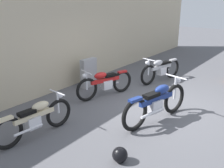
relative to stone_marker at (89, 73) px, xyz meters
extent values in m
plane|color=#56565B|center=(-0.22, -2.73, -0.48)|extent=(40.00, 40.00, 0.00)
cube|color=beige|center=(-0.22, 0.68, 1.02)|extent=(18.00, 0.30, 2.99)
cube|color=#9E9EA3|center=(0.00, 0.00, 0.00)|extent=(0.61, 0.23, 0.96)
sphere|color=black|center=(-2.80, -3.25, -0.33)|extent=(0.29, 0.29, 0.29)
torus|color=black|center=(1.33, -1.54, -0.12)|extent=(0.71, 0.25, 0.71)
torus|color=black|center=(2.61, -1.85, -0.12)|extent=(0.71, 0.25, 0.71)
cube|color=silver|center=(2.02, -1.70, -0.10)|extent=(0.35, 0.26, 0.27)
cube|color=#ADADB2|center=(1.97, -1.69, 0.05)|extent=(1.00, 0.33, 0.12)
ellipsoid|color=#ADADB2|center=(1.80, -1.65, 0.23)|extent=(0.46, 0.29, 0.20)
cube|color=black|center=(2.14, -1.73, 0.18)|extent=(0.42, 0.26, 0.08)
cube|color=#ADADB2|center=(2.61, -1.85, 0.21)|extent=(0.33, 0.19, 0.06)
cylinder|color=silver|center=(1.33, -1.54, 0.15)|extent=(0.05, 0.05, 0.54)
cylinder|color=silver|center=(1.33, -1.54, 0.42)|extent=(0.17, 0.56, 0.04)
sphere|color=silver|center=(1.26, -1.52, 0.32)|extent=(0.14, 0.14, 0.14)
cylinder|color=silver|center=(2.24, -1.64, -0.17)|extent=(0.68, 0.22, 0.06)
torus|color=black|center=(-2.53, -1.33, -0.14)|extent=(0.68, 0.14, 0.67)
torus|color=black|center=(-3.77, -1.22, -0.14)|extent=(0.68, 0.14, 0.67)
cube|color=silver|center=(-3.20, -1.27, -0.12)|extent=(0.31, 0.21, 0.26)
cube|color=beige|center=(-3.15, -1.27, 0.02)|extent=(0.95, 0.17, 0.11)
ellipsoid|color=beige|center=(-2.98, -1.29, 0.19)|extent=(0.42, 0.22, 0.18)
cube|color=black|center=(-3.31, -1.26, 0.14)|extent=(0.38, 0.20, 0.07)
cube|color=beige|center=(-3.77, -1.22, 0.17)|extent=(0.30, 0.13, 0.06)
cylinder|color=silver|center=(-2.53, -1.33, 0.11)|extent=(0.05, 0.05, 0.51)
cylinder|color=silver|center=(-2.53, -1.33, 0.37)|extent=(0.08, 0.54, 0.03)
sphere|color=silver|center=(-2.45, -1.33, 0.27)|extent=(0.13, 0.13, 0.13)
cylinder|color=silver|center=(-3.39, -1.37, -0.19)|extent=(0.65, 0.11, 0.06)
torus|color=black|center=(-0.23, -3.17, -0.09)|extent=(0.79, 0.26, 0.79)
torus|color=black|center=(-1.65, -2.85, -0.09)|extent=(0.79, 0.26, 0.79)
cube|color=silver|center=(-0.99, -3.00, -0.07)|extent=(0.38, 0.28, 0.30)
cube|color=navy|center=(-0.94, -3.01, 0.11)|extent=(1.10, 0.34, 0.13)
ellipsoid|color=navy|center=(-0.75, -3.05, 0.30)|extent=(0.51, 0.31, 0.22)
cube|color=black|center=(-1.13, -2.97, 0.25)|extent=(0.46, 0.28, 0.09)
cube|color=navy|center=(-1.65, -2.85, 0.28)|extent=(0.36, 0.20, 0.06)
cylinder|color=silver|center=(-0.23, -3.17, 0.21)|extent=(0.06, 0.06, 0.59)
cylinder|color=silver|center=(-0.23, -3.17, 0.50)|extent=(0.17, 0.62, 0.04)
sphere|color=silver|center=(-0.15, -3.19, 0.40)|extent=(0.15, 0.15, 0.15)
cylinder|color=silver|center=(-1.23, -3.08, -0.14)|extent=(0.75, 0.23, 0.06)
torus|color=black|center=(-1.00, -0.82, -0.13)|extent=(0.69, 0.29, 0.70)
torus|color=black|center=(0.24, -1.21, -0.13)|extent=(0.69, 0.29, 0.70)
cube|color=silver|center=(-0.34, -1.03, -0.11)|extent=(0.35, 0.27, 0.27)
cube|color=#B21919|center=(-0.38, -1.02, 0.04)|extent=(0.97, 0.39, 0.11)
ellipsoid|color=#B21919|center=(-0.55, -0.96, 0.22)|extent=(0.46, 0.31, 0.19)
cube|color=black|center=(-0.22, -1.07, 0.17)|extent=(0.42, 0.28, 0.08)
cube|color=#B21919|center=(0.24, -1.21, 0.20)|extent=(0.33, 0.20, 0.06)
cylinder|color=silver|center=(-1.00, -0.82, 0.13)|extent=(0.05, 0.05, 0.53)
cylinder|color=silver|center=(-1.00, -0.82, 0.40)|extent=(0.20, 0.54, 0.03)
sphere|color=silver|center=(-1.07, -0.80, 0.30)|extent=(0.13, 0.13, 0.13)
cylinder|color=silver|center=(-0.12, -0.98, -0.18)|extent=(0.66, 0.26, 0.06)
camera|label=1|loc=(-6.07, -5.52, 2.40)|focal=40.69mm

